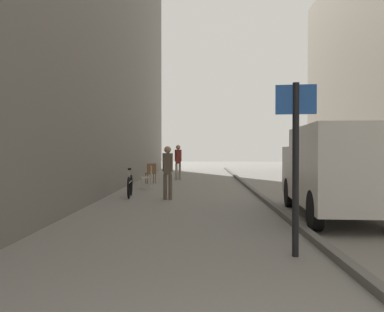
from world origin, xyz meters
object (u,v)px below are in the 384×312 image
object	(u,v)px
pedestrian_mid_block	(168,169)
delivery_van	(339,168)
cafe_chair_near_window	(151,172)
street_sign_post	(296,153)
cafe_chair_by_doorway	(148,176)
bicycle_leaning	(130,186)
pedestrian_main_foreground	(178,160)

from	to	relation	value
pedestrian_mid_block	delivery_van	xyz separation A→B (m)	(4.31, -3.35, 0.17)
delivery_van	cafe_chair_near_window	distance (m)	11.01
street_sign_post	cafe_chair_by_doorway	size ratio (longest dim) A/B	2.77
pedestrian_mid_block	bicycle_leaning	size ratio (longest dim) A/B	0.96
street_sign_post	bicycle_leaning	world-z (taller)	street_sign_post
pedestrian_main_foreground	bicycle_leaning	size ratio (longest dim) A/B	1.03
pedestrian_mid_block	bicycle_leaning	distance (m)	1.59
cafe_chair_by_doorway	street_sign_post	bearing A→B (deg)	-171.65
pedestrian_main_foreground	bicycle_leaning	bearing A→B (deg)	-115.62
pedestrian_main_foreground	cafe_chair_by_doorway	distance (m)	5.08
pedestrian_main_foreground	bicycle_leaning	distance (m)	7.80
pedestrian_main_foreground	delivery_van	distance (m)	12.51
pedestrian_mid_block	delivery_van	distance (m)	5.47
street_sign_post	cafe_chair_near_window	size ratio (longest dim) A/B	2.77
delivery_van	pedestrian_main_foreground	bearing A→B (deg)	114.56
pedestrian_main_foreground	pedestrian_mid_block	size ratio (longest dim) A/B	1.07
delivery_van	bicycle_leaning	xyz separation A→B (m)	(-5.63, 4.01, -0.77)
pedestrian_main_foreground	street_sign_post	size ratio (longest dim) A/B	0.70
delivery_van	cafe_chair_by_doorway	bearing A→B (deg)	132.36
street_sign_post	bicycle_leaning	size ratio (longest dim) A/B	1.47
street_sign_post	cafe_chair_near_window	bearing A→B (deg)	-66.47
bicycle_leaning	cafe_chair_near_window	xyz separation A→B (m)	(0.05, 5.46, 0.17)
pedestrian_mid_block	delivery_van	bearing A→B (deg)	-28.51
delivery_van	cafe_chair_near_window	bearing A→B (deg)	124.32
pedestrian_main_foreground	cafe_chair_near_window	bearing A→B (deg)	-134.06
pedestrian_main_foreground	bicycle_leaning	xyz separation A→B (m)	(-1.19, -7.68, -0.67)
street_sign_post	cafe_chair_by_doorway	world-z (taller)	street_sign_post
pedestrian_main_foreground	delivery_van	xyz separation A→B (m)	(4.44, -11.70, 0.10)
bicycle_leaning	delivery_van	bearing A→B (deg)	-41.02
cafe_chair_near_window	cafe_chair_by_doorway	world-z (taller)	same
cafe_chair_near_window	cafe_chair_by_doorway	bearing A→B (deg)	-105.48
bicycle_leaning	cafe_chair_by_doorway	xyz separation A→B (m)	(0.27, 2.71, 0.17)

